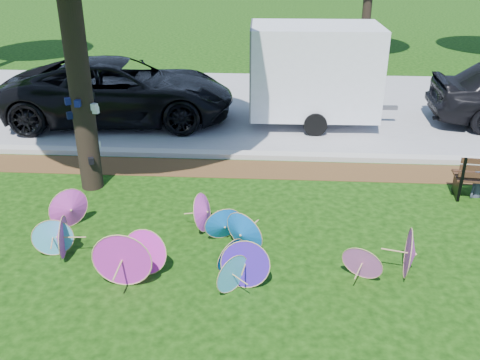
% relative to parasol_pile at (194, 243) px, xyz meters
% --- Properties ---
extents(ground, '(90.00, 90.00, 0.00)m').
position_rel_parasol_pile_xyz_m(ground, '(0.15, -0.76, -0.37)').
color(ground, black).
rests_on(ground, ground).
extents(mulch_strip, '(90.00, 1.00, 0.01)m').
position_rel_parasol_pile_xyz_m(mulch_strip, '(0.15, 3.74, -0.36)').
color(mulch_strip, '#472D16').
rests_on(mulch_strip, ground).
extents(curb, '(90.00, 0.30, 0.12)m').
position_rel_parasol_pile_xyz_m(curb, '(0.15, 4.44, -0.31)').
color(curb, '#B7B5AD').
rests_on(curb, ground).
extents(street, '(90.00, 8.00, 0.01)m').
position_rel_parasol_pile_xyz_m(street, '(0.15, 8.59, -0.36)').
color(street, gray).
rests_on(street, ground).
extents(parasol_pile, '(6.14, 2.40, 0.91)m').
position_rel_parasol_pile_xyz_m(parasol_pile, '(0.00, 0.00, 0.00)').
color(parasol_pile, '#4CB4DF').
rests_on(parasol_pile, ground).
extents(black_van, '(6.41, 3.38, 1.72)m').
position_rel_parasol_pile_xyz_m(black_van, '(-3.00, 6.92, 0.49)').
color(black_van, black).
rests_on(black_van, ground).
extents(cargo_trailer, '(3.39, 2.20, 2.94)m').
position_rel_parasol_pile_xyz_m(cargo_trailer, '(2.27, 7.11, 1.10)').
color(cargo_trailer, white).
rests_on(cargo_trailer, ground).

